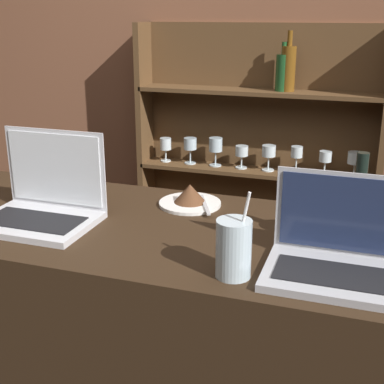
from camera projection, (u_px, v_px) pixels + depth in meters
The scene contains 8 objects.
bar_counter at pixel (146, 384), 1.68m from camera, with size 1.91×0.63×1.08m.
back_wall at pixel (253, 74), 2.69m from camera, with size 7.00×0.06×2.70m.
back_shelf at pixel (256, 177), 2.76m from camera, with size 1.22×0.18×1.60m.
laptop_near at pixel (43, 202), 1.51m from camera, with size 0.32×0.24×0.25m.
laptop_far at pixel (343, 255), 1.20m from camera, with size 0.34×0.22×0.22m.
cake_plate at pixel (190, 197), 1.64m from camera, with size 0.19×0.19×0.07m.
water_glass at pixel (234, 248), 1.19m from camera, with size 0.08×0.08×0.20m.
wine_bottle_dark at pixel (357, 214), 1.31m from camera, with size 0.08×0.08×0.25m.
Camera 1 is at (0.58, -0.96, 1.65)m, focal length 50.00 mm.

